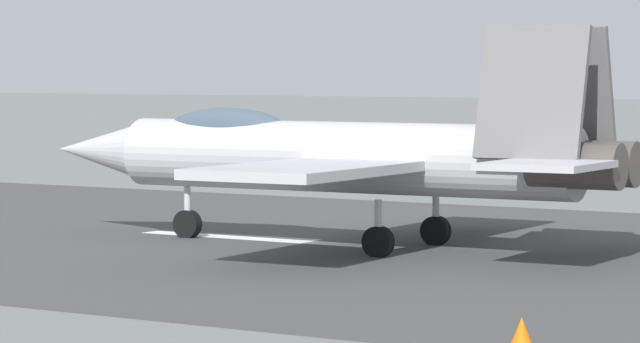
% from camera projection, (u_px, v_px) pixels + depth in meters
% --- Properties ---
extents(ground_plane, '(400.00, 400.00, 0.00)m').
position_uv_depth(ground_plane, '(271.00, 241.00, 44.75)').
color(ground_plane, slate).
extents(runway_strip, '(240.00, 26.00, 0.02)m').
position_uv_depth(runway_strip, '(271.00, 240.00, 44.74)').
color(runway_strip, '#3F403F').
rests_on(runway_strip, ground).
extents(fighter_jet, '(16.99, 13.37, 5.57)m').
position_uv_depth(fighter_jet, '(346.00, 154.00, 42.82)').
color(fighter_jet, '#B3B3BA').
rests_on(fighter_jet, ground).
extents(marker_cone_near, '(0.44, 0.44, 0.55)m').
position_uv_depth(marker_cone_near, '(522.00, 334.00, 27.24)').
color(marker_cone_near, orange).
rests_on(marker_cone_near, ground).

